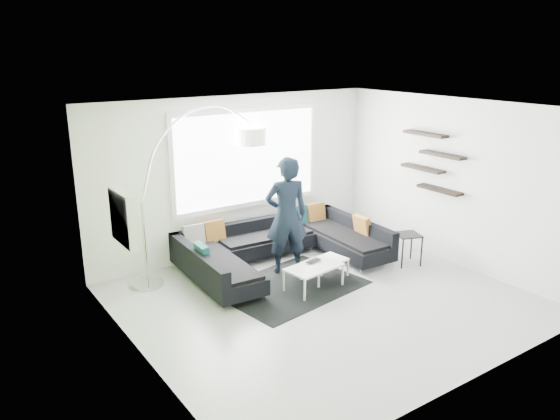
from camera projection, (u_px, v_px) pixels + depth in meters
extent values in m
plane|color=gray|center=(324.00, 300.00, 8.04)|extent=(5.50, 5.50, 0.00)
cube|color=silver|center=(237.00, 176.00, 9.61)|extent=(5.50, 0.04, 2.80)
cube|color=silver|center=(479.00, 266.00, 5.66)|extent=(5.50, 0.04, 2.80)
cube|color=silver|center=(137.00, 249.00, 6.14)|extent=(0.04, 5.00, 2.80)
cube|color=silver|center=(454.00, 183.00, 9.12)|extent=(0.04, 5.00, 2.80)
cube|color=silver|center=(329.00, 108.00, 7.23)|extent=(5.50, 5.00, 0.04)
cube|color=#6B9E33|center=(138.00, 248.00, 6.15)|extent=(0.01, 5.00, 2.80)
cube|color=white|center=(247.00, 158.00, 9.60)|extent=(2.96, 0.06, 1.68)
cube|color=white|center=(123.00, 217.00, 6.60)|extent=(0.12, 0.66, 0.66)
cube|color=black|center=(432.00, 162.00, 9.29)|extent=(0.20, 1.24, 0.95)
cube|color=black|center=(284.00, 257.00, 9.20)|extent=(3.39, 2.20, 0.35)
cube|color=black|center=(284.00, 240.00, 9.12)|extent=(3.39, 2.20, 0.26)
cube|color=brown|center=(284.00, 237.00, 9.10)|extent=(2.95, 0.32, 0.36)
cube|color=black|center=(290.00, 286.00, 8.48)|extent=(2.36, 1.87, 0.01)
cube|color=white|center=(319.00, 272.00, 8.55)|extent=(1.20, 0.80, 0.37)
cube|color=black|center=(407.00, 249.00, 9.31)|extent=(0.50, 0.50, 0.54)
imported|color=black|center=(286.00, 216.00, 8.79)|extent=(0.97, 0.87, 1.94)
imported|color=black|center=(315.00, 262.00, 8.46)|extent=(0.37, 0.31, 0.02)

